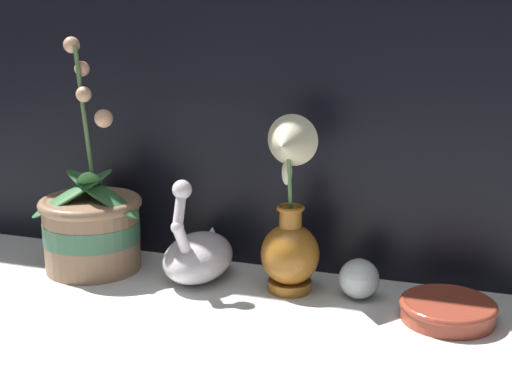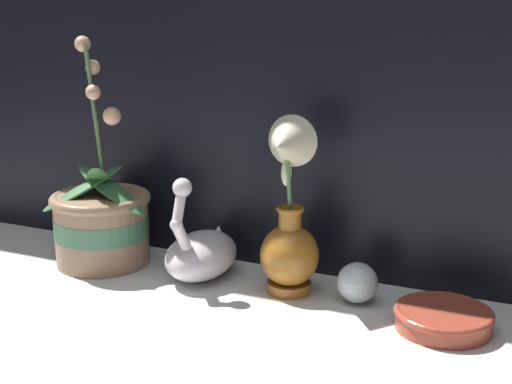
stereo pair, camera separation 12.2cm
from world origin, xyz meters
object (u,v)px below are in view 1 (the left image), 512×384
(orchid_potted_plant, at_px, (92,226))
(amber_dish, at_px, (448,309))
(blue_vase, at_px, (289,224))
(glass_sphere, at_px, (359,279))
(swan_figurine, at_px, (199,254))

(orchid_potted_plant, xyz_separation_m, amber_dish, (0.66, -0.02, -0.07))
(blue_vase, relative_size, amber_dish, 2.04)
(orchid_potted_plant, relative_size, glass_sphere, 6.23)
(swan_figurine, xyz_separation_m, glass_sphere, (0.30, 0.01, -0.01))
(orchid_potted_plant, xyz_separation_m, glass_sphere, (0.51, 0.02, -0.05))
(blue_vase, bearing_deg, glass_sphere, 6.05)
(orchid_potted_plant, height_order, swan_figurine, orchid_potted_plant)
(amber_dish, bearing_deg, glass_sphere, 163.81)
(blue_vase, height_order, amber_dish, blue_vase)
(blue_vase, distance_m, glass_sphere, 0.15)
(swan_figurine, height_order, amber_dish, swan_figurine)
(blue_vase, height_order, glass_sphere, blue_vase)
(swan_figurine, bearing_deg, amber_dish, -4.74)
(swan_figurine, relative_size, blue_vase, 0.65)
(glass_sphere, distance_m, amber_dish, 0.16)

